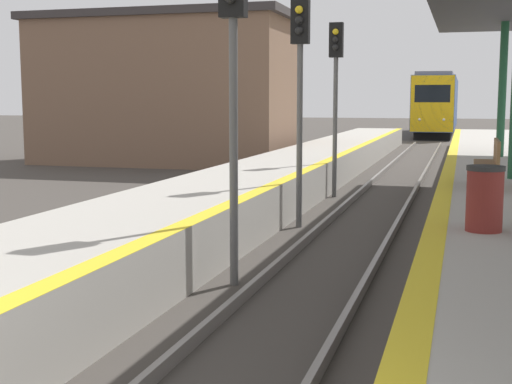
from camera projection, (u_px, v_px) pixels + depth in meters
The scene contains 7 objects.
train at pixel (437, 105), 53.03m from camera, with size 2.71×18.08×4.39m.
signal_near at pixel (233, 55), 9.69m from camera, with size 0.36×0.31×4.61m.
signal_mid at pixel (300, 69), 14.25m from camera, with size 0.36×0.31×4.61m.
signal_far at pixel (336, 76), 18.80m from camera, with size 0.36×0.31×4.61m.
trash_bin at pixel (485, 198), 9.13m from camera, with size 0.48×0.48×0.85m.
bench at pixel (490, 162), 13.73m from camera, with size 0.44×1.57×0.92m.
station_building at pixel (168, 89), 29.40m from camera, with size 10.69×5.72×6.03m.
Camera 1 is at (1.96, -2.49, 2.61)m, focal length 50.00 mm.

